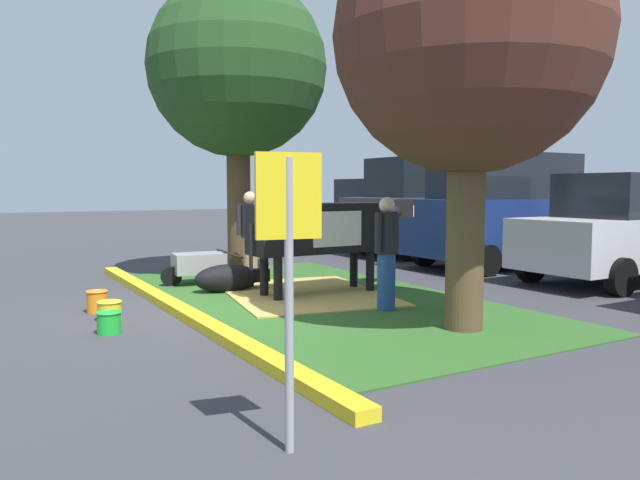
# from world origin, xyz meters

# --- Properties ---
(ground_plane) EXTENTS (80.00, 80.00, 0.00)m
(ground_plane) POSITION_xyz_m (0.00, 0.00, 0.00)
(ground_plane) COLOR #38383D
(grass_island) EXTENTS (8.19, 4.23, 0.02)m
(grass_island) POSITION_xyz_m (0.17, 1.82, 0.01)
(grass_island) COLOR #2D5B23
(grass_island) RESTS_ON ground
(curb_yellow) EXTENTS (9.39, 0.24, 0.12)m
(curb_yellow) POSITION_xyz_m (0.17, -0.45, 0.06)
(curb_yellow) COLOR yellow
(curb_yellow) RESTS_ON ground
(hay_bedding) EXTENTS (3.57, 2.92, 0.04)m
(hay_bedding) POSITION_xyz_m (-0.20, 1.77, 0.03)
(hay_bedding) COLOR tan
(hay_bedding) RESTS_ON ground
(shade_tree_left) EXTENTS (3.43, 3.43, 5.79)m
(shade_tree_left) POSITION_xyz_m (-2.62, 1.64, 4.03)
(shade_tree_left) COLOR #4C3823
(shade_tree_left) RESTS_ON ground
(shade_tree_right) EXTENTS (3.26, 3.26, 5.18)m
(shade_tree_right) POSITION_xyz_m (2.96, 2.29, 3.51)
(shade_tree_right) COLOR brown
(shade_tree_right) RESTS_ON ground
(cow_holstein) EXTENTS (0.73, 3.14, 1.55)m
(cow_holstein) POSITION_xyz_m (-0.08, 2.08, 1.10)
(cow_holstein) COLOR black
(cow_holstein) RESTS_ON ground
(calf_lying) EXTENTS (0.56, 1.32, 0.48)m
(calf_lying) POSITION_xyz_m (-1.09, 0.81, 0.24)
(calf_lying) COLOR black
(calf_lying) RESTS_ON ground
(person_handler) EXTENTS (0.34, 0.53, 1.70)m
(person_handler) POSITION_xyz_m (-1.68, 1.46, 0.92)
(person_handler) COLOR #9E7F5B
(person_handler) RESTS_ON ground
(person_visitor_near) EXTENTS (0.34, 0.49, 1.63)m
(person_visitor_near) POSITION_xyz_m (1.51, 2.17, 0.88)
(person_visitor_near) COLOR #23478C
(person_visitor_near) RESTS_ON ground
(wheelbarrow) EXTENTS (0.69, 1.62, 0.63)m
(wheelbarrow) POSITION_xyz_m (-2.11, 0.61, 0.39)
(wheelbarrow) COLOR gray
(wheelbarrow) RESTS_ON ground
(parking_sign) EXTENTS (0.12, 0.44, 1.99)m
(parking_sign) POSITION_xyz_m (4.98, -1.17, 1.40)
(parking_sign) COLOR #99999E
(parking_sign) RESTS_ON ground
(bucket_orange) EXTENTS (0.30, 0.30, 0.31)m
(bucket_orange) POSITION_xyz_m (-0.46, -1.43, 0.16)
(bucket_orange) COLOR orange
(bucket_orange) RESTS_ON ground
(bucket_yellow) EXTENTS (0.33, 0.33, 0.27)m
(bucket_yellow) POSITION_xyz_m (0.19, -1.39, 0.14)
(bucket_yellow) COLOR yellow
(bucket_yellow) RESTS_ON ground
(bucket_green) EXTENTS (0.30, 0.30, 0.27)m
(bucket_green) POSITION_xyz_m (0.94, -1.54, 0.14)
(bucket_green) COLOR green
(bucket_green) RESTS_ON ground
(sedan_blue) EXTENTS (2.06, 4.42, 2.02)m
(sedan_blue) POSITION_xyz_m (-6.49, 7.76, 0.98)
(sedan_blue) COLOR navy
(sedan_blue) RESTS_ON ground
(suv_dark_grey) EXTENTS (2.16, 4.62, 2.52)m
(suv_dark_grey) POSITION_xyz_m (-4.01, 7.69, 1.27)
(suv_dark_grey) COLOR #3D3D42
(suv_dark_grey) RESTS_ON ground
(suv_black) EXTENTS (2.16, 4.62, 2.52)m
(suv_black) POSITION_xyz_m (-1.24, 7.44, 1.27)
(suv_black) COLOR navy
(suv_black) RESTS_ON ground
(sedan_silver) EXTENTS (2.06, 4.42, 2.02)m
(sedan_silver) POSITION_xyz_m (1.55, 7.58, 0.98)
(sedan_silver) COLOR silver
(sedan_silver) RESTS_ON ground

